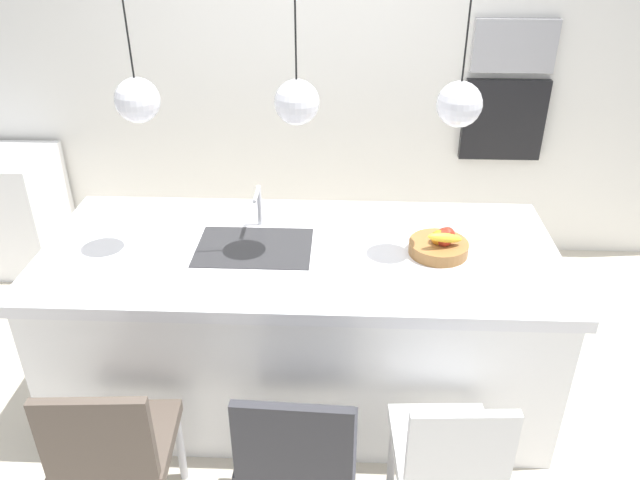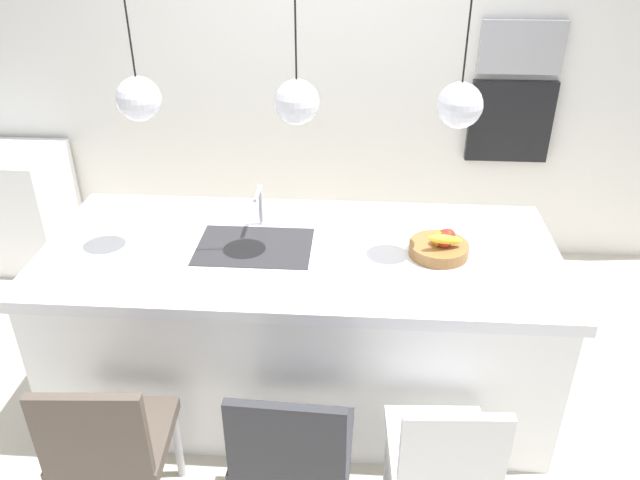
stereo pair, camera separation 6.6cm
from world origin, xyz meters
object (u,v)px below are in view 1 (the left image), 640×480
(oven, at_px, (503,120))
(chair_middle, at_px, (297,449))
(microwave, at_px, (514,45))
(chair_near, at_px, (113,446))
(chair_far, at_px, (448,455))
(fruit_bowl, at_px, (440,244))

(oven, xyz_separation_m, chair_middle, (-1.25, -2.47, -0.55))
(microwave, relative_size, chair_near, 0.63)
(oven, bearing_deg, microwave, 0.00)
(microwave, bearing_deg, oven, 0.00)
(oven, height_order, chair_near, oven)
(chair_middle, bearing_deg, oven, 63.09)
(chair_far, bearing_deg, oven, 75.04)
(fruit_bowl, xyz_separation_m, oven, (0.62, 1.60, 0.09))
(chair_far, bearing_deg, chair_middle, 179.75)
(fruit_bowl, height_order, chair_near, fruit_bowl)
(fruit_bowl, relative_size, chair_middle, 0.34)
(chair_near, distance_m, chair_far, 1.33)
(fruit_bowl, distance_m, chair_middle, 1.16)
(fruit_bowl, bearing_deg, chair_middle, -125.80)
(microwave, relative_size, oven, 0.96)
(fruit_bowl, bearing_deg, chair_near, -147.40)
(oven, height_order, chair_far, oven)
(chair_near, relative_size, chair_far, 1.00)
(oven, distance_m, chair_middle, 2.82)
(oven, bearing_deg, fruit_bowl, -111.35)
(chair_middle, distance_m, chair_far, 0.59)
(microwave, xyz_separation_m, chair_near, (-1.99, -2.47, -1.06))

